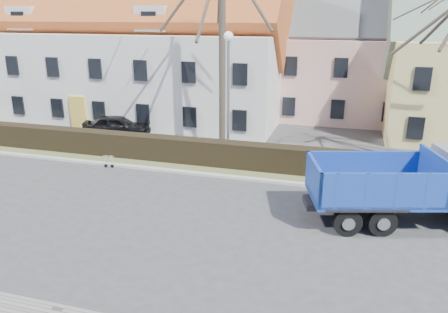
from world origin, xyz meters
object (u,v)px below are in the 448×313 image
(dump_truck, at_px, (397,186))
(cart_frame, at_px, (104,161))
(parked_car_a, at_px, (117,126))
(streetlight, at_px, (228,98))

(dump_truck, distance_m, cart_frame, 14.01)
(dump_truck, height_order, cart_frame, dump_truck)
(cart_frame, distance_m, parked_car_a, 5.77)
(dump_truck, xyz_separation_m, streetlight, (-7.96, 5.08, 1.96))
(streetlight, distance_m, parked_car_a, 8.85)
(cart_frame, bearing_deg, parked_car_a, 112.83)
(parked_car_a, bearing_deg, dump_truck, -132.44)
(dump_truck, bearing_deg, cart_frame, 154.26)
(dump_truck, height_order, streetlight, streetlight)
(streetlight, bearing_deg, dump_truck, -32.54)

